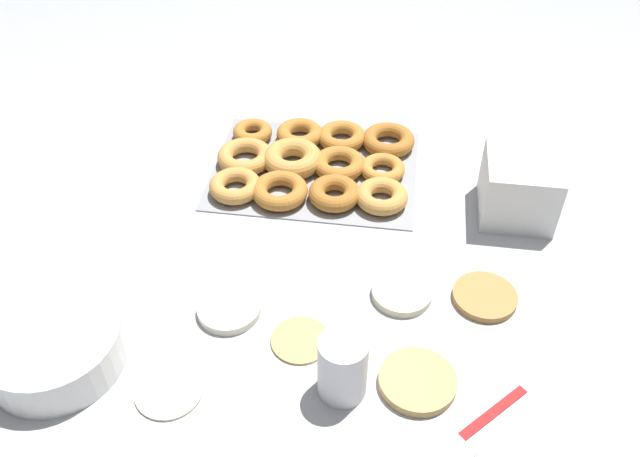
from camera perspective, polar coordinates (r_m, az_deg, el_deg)
The scene contains 12 objects.
ground_plane at distance 1.13m, azimuth 1.44°, elevation -4.70°, with size 3.00×3.00×0.00m, color #B2B5BA.
pancake_0 at distance 1.09m, azimuth -7.66°, elevation -6.70°, with size 0.10×0.10×0.01m, color silver.
pancake_1 at distance 1.00m, azimuth 8.22°, elevation -12.62°, with size 0.11×0.11×0.01m, color tan.
pancake_2 at distance 1.04m, azimuth -1.65°, elevation -9.31°, with size 0.09×0.09×0.01m, color tan.
pancake_3 at distance 1.11m, azimuth 6.90°, elevation -5.38°, with size 0.10×0.10×0.01m, color beige.
pancake_4 at distance 1.13m, azimuth 13.71°, elevation -5.77°, with size 0.10×0.10×0.01m, color #B27F42.
pancake_5 at distance 1.01m, azimuth -12.61°, elevation -13.13°, with size 0.10×0.10×0.01m, color beige.
donut_tray at distance 1.34m, azimuth -0.60°, elevation 5.48°, with size 0.40×0.31×0.04m.
batter_bowl at distance 1.07m, azimuth -21.53°, elevation -9.29°, with size 0.20×0.20×0.07m.
container_stack at distance 1.27m, azimuth 16.42°, elevation 3.37°, with size 0.13×0.14×0.12m.
paper_cup at distance 0.95m, azimuth 1.92°, elevation -11.58°, with size 0.07×0.07×0.10m.
spatula at distance 0.96m, azimuth 10.69°, elevation -17.70°, with size 0.19×0.19×0.01m.
Camera 1 is at (-0.08, 0.76, 0.82)m, focal length 38.00 mm.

